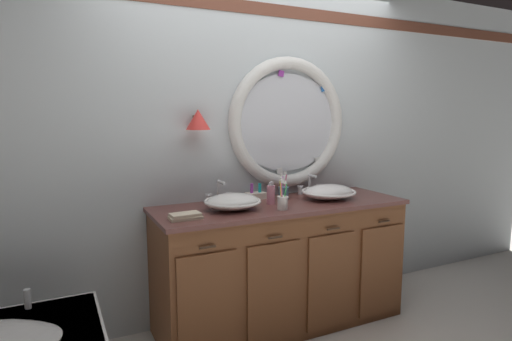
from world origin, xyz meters
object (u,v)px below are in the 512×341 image
object	(u,v)px
sink_basin_right	(329,192)
toothbrush_holder_right	(284,192)
toothbrush_holder_left	(283,201)
toiletry_basket	(256,195)
folded_hand_towel	(185,216)
soap_dispenser	(271,194)
sink_basin_left	(233,202)

from	to	relation	value
sink_basin_right	toothbrush_holder_right	size ratio (longest dim) A/B	1.94
toothbrush_holder_left	toiletry_basket	size ratio (longest dim) A/B	1.46
sink_basin_right	toiletry_basket	world-z (taller)	toiletry_basket
toothbrush_holder_left	toiletry_basket	world-z (taller)	toothbrush_holder_left
folded_hand_towel	toiletry_basket	distance (m)	0.75
sink_basin_right	folded_hand_towel	xyz separation A→B (m)	(-1.15, -0.11, -0.04)
toothbrush_holder_right	soap_dispenser	size ratio (longest dim) A/B	1.28
sink_basin_right	folded_hand_towel	bearing A→B (deg)	-174.55
sink_basin_left	soap_dispenser	world-z (taller)	soap_dispenser
sink_basin_right	toiletry_basket	distance (m)	0.55
soap_dispenser	sink_basin_left	bearing A→B (deg)	-172.10
soap_dispenser	folded_hand_towel	size ratio (longest dim) A/B	0.83
toothbrush_holder_left	folded_hand_towel	distance (m)	0.66
sink_basin_right	toothbrush_holder_left	size ratio (longest dim) A/B	1.87
folded_hand_towel	toothbrush_holder_right	bearing A→B (deg)	16.92
toothbrush_holder_right	folded_hand_towel	distance (m)	0.88
sink_basin_left	soap_dispenser	size ratio (longest dim) A/B	2.35
sink_basin_right	folded_hand_towel	distance (m)	1.15
folded_hand_towel	toiletry_basket	bearing A→B (deg)	28.71
folded_hand_towel	sink_basin_left	bearing A→B (deg)	16.87
toothbrush_holder_left	sink_basin_left	bearing A→B (deg)	153.27
toothbrush_holder_left	sink_basin_right	bearing A→B (deg)	17.34
sink_basin_right	toothbrush_holder_right	xyz separation A→B (m)	(-0.31, 0.15, -0.00)
sink_basin_right	soap_dispenser	size ratio (longest dim) A/B	2.50
sink_basin_right	folded_hand_towel	size ratio (longest dim) A/B	2.08
toiletry_basket	folded_hand_towel	bearing A→B (deg)	-151.29
soap_dispenser	folded_hand_towel	world-z (taller)	soap_dispenser
soap_dispenser	toiletry_basket	size ratio (longest dim) A/B	1.10
toothbrush_holder_left	folded_hand_towel	xyz separation A→B (m)	(-0.66, 0.04, -0.04)
sink_basin_left	folded_hand_towel	size ratio (longest dim) A/B	1.96
sink_basin_right	soap_dispenser	distance (m)	0.47
toothbrush_holder_right	toiletry_basket	bearing A→B (deg)	150.21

